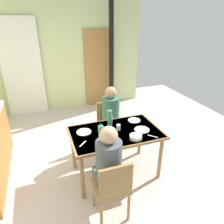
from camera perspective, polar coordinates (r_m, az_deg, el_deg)
The scene contains 21 objects.
ground_plane at distance 3.52m, azimuth -4.76°, elevation -15.44°, with size 7.16×7.16×0.00m, color beige.
wall_back at distance 5.47m, azimuth -13.30°, elevation 14.77°, with size 4.09×0.10×2.73m, color beige.
door_wooden at distance 5.65m, azimuth -3.45°, elevation 11.88°, with size 0.80×0.05×2.00m, color olive.
stove_pipe_column at distance 5.40m, azimuth -0.18°, elevation 15.27°, with size 0.12×0.12×2.73m, color black.
curtain_panel at distance 5.39m, azimuth -23.56°, elevation 10.86°, with size 0.90×0.03×2.29m, color white.
dining_table at distance 3.05m, azimuth 0.96°, elevation -6.79°, with size 1.32×0.80×0.75m.
chair_near_diner at distance 2.51m, azimuth 0.14°, elevation -20.03°, with size 0.40×0.40×0.87m.
chair_far_diner at distance 3.80m, azimuth -0.94°, elevation -2.93°, with size 0.40×0.40×0.87m.
person_near_diner at distance 2.42m, azimuth -0.99°, elevation -13.11°, with size 0.30×0.37×0.77m.
person_far_diner at distance 3.56m, azimuth -0.25°, elevation 0.14°, with size 0.30×0.37×0.77m.
water_bottle_green_near at distance 3.07m, azimuth -0.65°, elevation -1.73°, with size 0.07×0.07×0.30m.
water_bottle_green_far at distance 2.65m, azimuth -3.06°, elevation -6.35°, with size 0.07×0.07×0.31m.
serving_bowl_center at distance 2.85m, azimuth 6.59°, elevation -6.87°, with size 0.17×0.17×0.06m, color silver.
dinner_plate_near_left at distance 3.08m, azimuth 8.26°, elevation -4.88°, with size 0.22×0.22×0.01m, color white.
dinner_plate_near_right at distance 3.33m, azimuth 6.15°, elevation -2.31°, with size 0.20×0.20×0.01m, color white.
dinner_plate_far_center at distance 3.02m, azimuth -7.76°, elevation -5.50°, with size 0.21×0.21×0.01m, color white.
drinking_glass_by_near_diner at distance 2.96m, azimuth -3.30°, elevation -4.85°, with size 0.06×0.06×0.11m, color silver.
drinking_glass_by_far_diner at distance 3.03m, azimuth 1.78°, elevation -4.26°, with size 0.06×0.06×0.09m, color silver.
drinking_glass_spare_center at distance 3.27m, azimuth -0.39°, elevation -1.95°, with size 0.06×0.06×0.09m, color silver.
cutlery_knife_near at distance 2.77m, azimuth -8.09°, elevation -8.70°, with size 0.15×0.02×0.00m, color silver.
cutlery_fork_near at distance 2.95m, azimuth 11.22°, elevation -6.60°, with size 0.15×0.02×0.00m, color silver.
Camera 1 is at (-0.64, -2.60, 2.28)m, focal length 33.06 mm.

